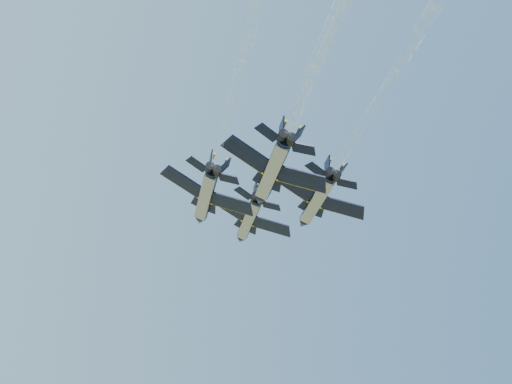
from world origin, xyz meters
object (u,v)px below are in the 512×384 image
jet_lead (249,219)px  jet_left (206,196)px  jet_slot (272,170)px  jet_right (317,200)px

jet_lead → jet_left: (-12.06, -8.07, 0.00)m
jet_lead → jet_slot: 24.51m
jet_left → jet_slot: bearing=-58.9°
jet_slot → jet_right: bearing=53.9°
jet_lead → jet_left: 14.51m
jet_lead → jet_right: bearing=-56.4°
jet_lead → jet_left: same height
jet_right → jet_slot: size_ratio=1.00×
jet_left → jet_slot: 14.43m
jet_slot → jet_left: bearing=121.1°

